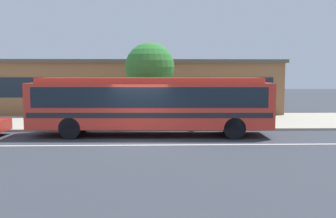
# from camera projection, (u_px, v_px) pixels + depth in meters

# --- Properties ---
(ground_plane) EXTENTS (120.00, 120.00, 0.00)m
(ground_plane) POSITION_uv_depth(u_px,v_px,m) (140.00, 142.00, 16.82)
(ground_plane) COLOR #33373F
(sidewalk_slab) EXTENTS (60.00, 8.00, 0.12)m
(sidewalk_slab) POSITION_uv_depth(u_px,v_px,m) (144.00, 121.00, 23.90)
(sidewalk_slab) COLOR #A59E89
(sidewalk_slab) RESTS_ON ground_plane
(lane_stripe_center) EXTENTS (56.00, 0.16, 0.01)m
(lane_stripe_center) POSITION_uv_depth(u_px,v_px,m) (139.00, 145.00, 16.03)
(lane_stripe_center) COLOR silver
(lane_stripe_center) RESTS_ON ground_plane
(transit_bus) EXTENTS (11.44, 2.86, 2.78)m
(transit_bus) POSITION_uv_depth(u_px,v_px,m) (151.00, 102.00, 18.45)
(transit_bus) COLOR red
(transit_bus) RESTS_ON ground_plane
(pedestrian_waiting_near_sign) EXTENTS (0.38, 0.38, 1.59)m
(pedestrian_waiting_near_sign) POSITION_uv_depth(u_px,v_px,m) (136.00, 110.00, 20.52)
(pedestrian_waiting_near_sign) COLOR #73645A
(pedestrian_waiting_near_sign) RESTS_ON sidewalk_slab
(pedestrian_walking_along_curb) EXTENTS (0.40, 0.40, 1.70)m
(pedestrian_walking_along_curb) POSITION_uv_depth(u_px,v_px,m) (82.00, 108.00, 21.17)
(pedestrian_walking_along_curb) COLOR navy
(pedestrian_walking_along_curb) RESTS_ON sidewalk_slab
(pedestrian_standing_by_tree) EXTENTS (0.45, 0.45, 1.69)m
(pedestrian_standing_by_tree) POSITION_uv_depth(u_px,v_px,m) (247.00, 109.00, 20.41)
(pedestrian_standing_by_tree) COLOR #36312C
(pedestrian_standing_by_tree) RESTS_ON sidewalk_slab
(bus_stop_sign) EXTENTS (0.08, 0.44, 2.52)m
(bus_stop_sign) POSITION_uv_depth(u_px,v_px,m) (210.00, 97.00, 20.45)
(bus_stop_sign) COLOR gray
(bus_stop_sign) RESTS_ON sidewalk_slab
(street_tree_near_stop) EXTENTS (2.82, 2.82, 4.64)m
(street_tree_near_stop) POSITION_uv_depth(u_px,v_px,m) (150.00, 67.00, 21.93)
(street_tree_near_stop) COLOR brown
(street_tree_near_stop) RESTS_ON sidewalk_slab
(station_building) EXTENTS (21.17, 8.20, 3.97)m
(station_building) POSITION_uv_depth(u_px,v_px,m) (137.00, 86.00, 30.17)
(station_building) COLOR brown
(station_building) RESTS_ON ground_plane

